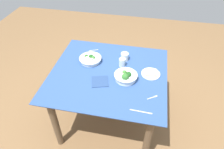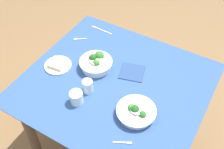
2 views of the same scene
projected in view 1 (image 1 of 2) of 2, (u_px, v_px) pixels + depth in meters
name	position (u px, v px, depth m)	size (l,w,h in m)	color
ground_plane	(109.00, 119.00, 2.58)	(6.00, 6.00, 0.00)	brown
dining_table	(108.00, 82.00, 2.15)	(1.18, 1.09, 0.77)	#2D4C84
broccoli_bowl_far	(90.00, 59.00, 2.21)	(0.24, 0.24, 0.08)	white
broccoli_bowl_near	(126.00, 76.00, 1.97)	(0.23, 0.23, 0.11)	white
bread_side_plate	(151.00, 73.00, 2.05)	(0.19, 0.19, 0.04)	silver
water_glass_center	(125.00, 57.00, 2.22)	(0.08, 0.08, 0.08)	silver
water_glass_side	(122.00, 62.00, 2.13)	(0.07, 0.07, 0.09)	silver
fork_by_far_bowl	(153.00, 97.00, 1.82)	(0.09, 0.07, 0.00)	#B7B7BC
fork_by_near_bowl	(93.00, 50.00, 2.38)	(0.10, 0.06, 0.00)	#B7B7BC
table_knife_left	(141.00, 112.00, 1.70)	(0.19, 0.01, 0.00)	#B7B7BC
napkin_folded_upper	(100.00, 81.00, 1.97)	(0.16, 0.16, 0.01)	navy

